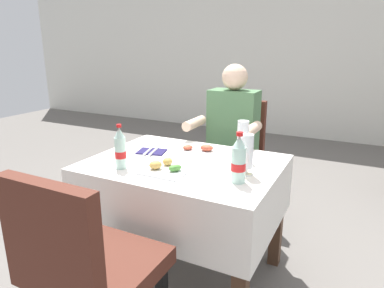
{
  "coord_description": "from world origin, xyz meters",
  "views": [
    {
      "loc": [
        0.83,
        -1.55,
        1.4
      ],
      "look_at": [
        -0.06,
        0.21,
        0.82
      ],
      "focal_mm": 32.29,
      "sensor_mm": 36.0,
      "label": 1
    }
  ],
  "objects": [
    {
      "name": "cola_bottle_primary",
      "position": [
        -0.32,
        -0.14,
        0.85
      ],
      "size": [
        0.06,
        0.06,
        0.25
      ],
      "color": "silver",
      "rests_on": "main_dining_table"
    },
    {
      "name": "seated_diner_far",
      "position": [
        -0.04,
        0.8,
        0.71
      ],
      "size": [
        0.5,
        0.46,
        1.26
      ],
      "color": "#282D42",
      "rests_on": "ground"
    },
    {
      "name": "plate_far_diner",
      "position": [
        -0.06,
        0.3,
        0.76
      ],
      "size": [
        0.25,
        0.25,
        0.05
      ],
      "color": "white",
      "rests_on": "main_dining_table"
    },
    {
      "name": "back_wall",
      "position": [
        0.0,
        3.92,
        1.37
      ],
      "size": [
        11.0,
        0.12,
        2.73
      ],
      "primitive_type": "cube",
      "color": "silver",
      "rests_on": "ground"
    },
    {
      "name": "beer_glass_middle",
      "position": [
        0.32,
        0.08,
        0.85
      ],
      "size": [
        0.07,
        0.07,
        0.22
      ],
      "color": "white",
      "rests_on": "main_dining_table"
    },
    {
      "name": "napkin_cutlery_set",
      "position": [
        -0.33,
        0.18,
        0.75
      ],
      "size": [
        0.2,
        0.2,
        0.01
      ],
      "color": "#231E4C",
      "rests_on": "main_dining_table"
    },
    {
      "name": "plate_near_camera",
      "position": [
        -0.08,
        -0.06,
        0.76
      ],
      "size": [
        0.24,
        0.24,
        0.06
      ],
      "color": "white",
      "rests_on": "main_dining_table"
    },
    {
      "name": "chair_near_camera_side",
      "position": [
        -0.06,
        -0.69,
        0.55
      ],
      "size": [
        0.44,
        0.5,
        0.97
      ],
      "color": "#4C2319",
      "rests_on": "ground"
    },
    {
      "name": "cola_bottle_secondary",
      "position": [
        0.32,
        -0.04,
        0.85
      ],
      "size": [
        0.07,
        0.07,
        0.25
      ],
      "color": "silver",
      "rests_on": "main_dining_table"
    },
    {
      "name": "beer_glass_left",
      "position": [
        0.23,
        0.3,
        0.86
      ],
      "size": [
        0.07,
        0.07,
        0.23
      ],
      "color": "white",
      "rests_on": "main_dining_table"
    },
    {
      "name": "main_dining_table",
      "position": [
        -0.06,
        0.11,
        0.57
      ],
      "size": [
        1.08,
        0.82,
        0.74
      ],
      "color": "white",
      "rests_on": "ground"
    },
    {
      "name": "chair_far_diner_seat",
      "position": [
        -0.06,
        0.91,
        0.55
      ],
      "size": [
        0.44,
        0.5,
        0.97
      ],
      "color": "#4C2319",
      "rests_on": "ground"
    },
    {
      "name": "ground_plane",
      "position": [
        0.0,
        0.0,
        0.0
      ],
      "size": [
        11.0,
        11.0,
        0.0
      ],
      "primitive_type": "plane",
      "color": "#66605B"
    }
  ]
}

